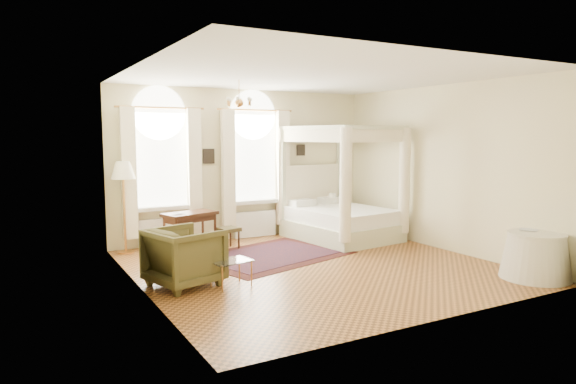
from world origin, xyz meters
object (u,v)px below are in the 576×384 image
Objects in this scene: canopy_bed at (342,214)px; armchair at (185,257)px; nightstand at (332,220)px; coffee_table at (231,263)px; floor_lamp at (123,175)px; writing_desk at (190,218)px; side_table at (536,256)px; stool at (229,231)px.

canopy_bed is 2.52× the size of armchair.
nightstand is 0.81× the size of coffee_table.
writing_desk is at bearing -22.82° from floor_lamp.
side_table is (0.52, -5.07, 0.10)m from nightstand.
floor_lamp is at bearing -9.51° from armchair.
side_table is (3.49, -4.41, 0.00)m from stool.
stool is 5.62m from side_table.
armchair reaches higher than writing_desk.
stool is (-2.97, -0.65, 0.10)m from nightstand.
nightstand is 0.46× the size of writing_desk.
coffee_table is 3.45m from floor_lamp.
side_table is at bearing -23.61° from coffee_table.
floor_lamp is (-4.50, 0.93, 0.97)m from canopy_bed.
floor_lamp reaches higher than nightstand.
canopy_bed is at bearing -11.73° from floor_lamp.
canopy_bed reaches higher than side_table.
side_table is at bearing -43.18° from floor_lamp.
writing_desk is 1.16× the size of armchair.
nightstand is 5.31m from armchair.
side_table is (4.47, -1.95, -0.00)m from coffee_table.
side_table reaches higher than coffee_table.
canopy_bed is at bearing -7.62° from writing_desk.
floor_lamp reaches higher than side_table.
armchair is 2.95m from floor_lamp.
coffee_table is at bearing 156.39° from side_table.
canopy_bed is 3.83× the size of coffee_table.
coffee_table is 0.60× the size of side_table.
armchair is at bearing 147.03° from coffee_table.
nightstand is at bearing -75.52° from armchair.
writing_desk is 1.06× the size of side_table.
writing_desk reaches higher than stool.
armchair is 1.52× the size of coffee_table.
coffee_table is (-0.98, -2.46, 0.00)m from stool.
nightstand is 0.53× the size of armchair.
writing_desk is at bearing 172.38° from canopy_bed.
coffee_table is 4.88m from side_table.
side_table is (4.24, -4.58, -0.30)m from writing_desk.
stool is 2.65m from coffee_table.
armchair reaches higher than stool.
floor_lamp reaches higher than writing_desk.
canopy_bed is at bearing -83.20° from armchair.
stool is at bearing -18.82° from floor_lamp.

